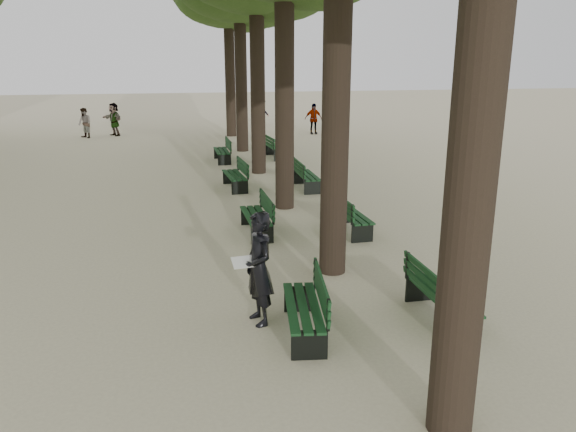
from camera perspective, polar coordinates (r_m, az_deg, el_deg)
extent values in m
plane|color=beige|center=(8.34, -0.02, -13.85)|extent=(120.00, 120.00, 0.00)
cylinder|color=#33261C|center=(5.88, 18.80, 11.25)|extent=(0.52, 0.52, 7.50)
cylinder|color=#33261C|center=(10.52, 4.96, 13.75)|extent=(0.52, 0.52, 7.50)
cylinder|color=#33261C|center=(15.38, -0.36, 14.50)|extent=(0.52, 0.52, 7.50)
cylinder|color=#33261C|center=(20.31, -3.13, 14.84)|extent=(0.52, 0.52, 7.50)
cylinder|color=#33261C|center=(25.27, -4.81, 15.03)|extent=(0.52, 0.52, 7.50)
cylinder|color=#33261C|center=(30.24, -5.95, 15.16)|extent=(0.52, 0.52, 7.50)
cube|color=black|center=(8.80, 1.51, -10.52)|extent=(0.75, 1.85, 0.45)
cube|color=black|center=(8.70, 1.52, -9.19)|extent=(0.77, 1.85, 0.04)
cube|color=black|center=(8.62, 3.41, -7.50)|extent=(0.27, 1.79, 0.40)
cube|color=black|center=(13.54, -3.31, -0.89)|extent=(0.57, 1.81, 0.45)
cube|color=black|center=(13.48, -3.32, 0.03)|extent=(0.59, 1.81, 0.04)
cube|color=black|center=(13.45, -2.16, 1.21)|extent=(0.09, 1.80, 0.40)
cube|color=black|center=(18.21, -5.46, 3.47)|extent=(0.67, 1.84, 0.45)
cube|color=black|center=(18.16, -5.48, 4.16)|extent=(0.69, 1.84, 0.04)
cube|color=black|center=(18.16, -4.63, 5.05)|extent=(0.19, 1.80, 0.40)
cube|color=black|center=(22.99, -6.74, 6.05)|extent=(0.57, 1.81, 0.45)
cube|color=black|center=(22.95, -6.76, 6.61)|extent=(0.59, 1.81, 0.04)
cube|color=black|center=(22.94, -6.08, 7.31)|extent=(0.09, 1.80, 0.40)
cube|color=black|center=(9.53, 15.31, -8.95)|extent=(0.53, 1.80, 0.45)
cube|color=black|center=(9.44, 15.41, -7.71)|extent=(0.55, 1.80, 0.04)
cube|color=black|center=(9.21, 13.97, -6.37)|extent=(0.05, 1.80, 0.40)
cube|color=black|center=(13.71, 6.46, -0.75)|extent=(0.60, 1.82, 0.45)
cube|color=black|center=(13.65, 6.49, 0.16)|extent=(0.62, 1.82, 0.04)
cube|color=black|center=(13.48, 5.41, 1.18)|extent=(0.12, 1.80, 0.40)
cube|color=black|center=(18.12, 1.96, 3.47)|extent=(0.52, 1.80, 0.45)
cube|color=black|center=(18.07, 1.97, 4.17)|extent=(0.54, 1.80, 0.04)
cube|color=black|center=(17.96, 1.10, 4.98)|extent=(0.04, 1.80, 0.40)
cube|color=black|center=(23.70, -1.25, 6.46)|extent=(0.67, 1.84, 0.45)
cube|color=black|center=(23.66, -1.25, 6.99)|extent=(0.69, 1.84, 0.04)
cube|color=black|center=(23.55, -1.92, 7.61)|extent=(0.19, 1.80, 0.40)
imported|color=black|center=(8.88, -2.97, -5.36)|extent=(0.54, 0.81, 1.84)
cube|color=white|center=(8.80, -4.60, -4.69)|extent=(0.37, 0.29, 0.12)
imported|color=#262628|center=(31.06, 2.60, 9.84)|extent=(0.98, 0.37, 1.65)
imported|color=#262628|center=(31.30, -19.94, 8.86)|extent=(0.74, 0.77, 1.55)
imported|color=#262628|center=(35.48, -2.75, 10.59)|extent=(0.99, 0.96, 1.63)
imported|color=#262628|center=(31.79, -17.26, 9.37)|extent=(1.23, 1.51, 1.74)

